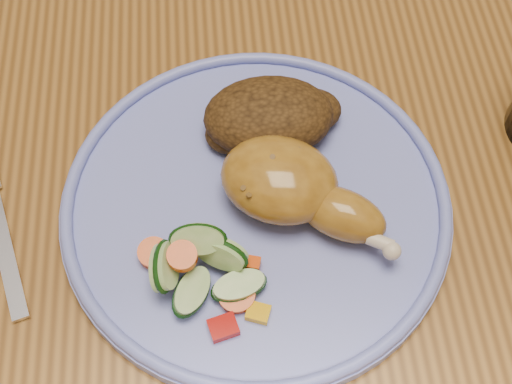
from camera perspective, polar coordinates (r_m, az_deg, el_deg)
The scene contains 6 objects.
dining_table at distance 0.67m, azimuth 2.56°, elevation -0.45°, with size 0.90×1.40×0.75m.
plate at distance 0.56m, azimuth 0.00°, elevation -1.11°, with size 0.31×0.31×0.01m, color #717EDB.
plate_rim at distance 0.55m, azimuth 0.00°, elevation -0.54°, with size 0.30×0.30×0.01m, color #717EDB.
chicken_leg at distance 0.54m, azimuth 3.07°, elevation 0.33°, with size 0.14×0.12×0.05m.
rice_pilaf at distance 0.58m, azimuth 1.23°, elevation 6.02°, with size 0.11×0.08×0.05m.
vegetable_pile at distance 0.52m, azimuth -4.20°, elevation -6.21°, with size 0.10×0.09×0.05m.
Camera 1 is at (-0.06, -0.34, 1.24)m, focal length 50.00 mm.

